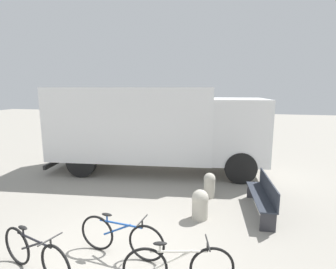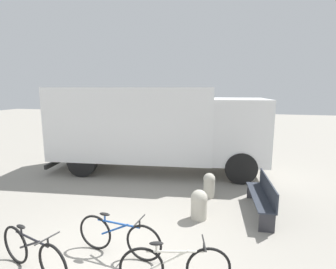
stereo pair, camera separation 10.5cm
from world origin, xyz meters
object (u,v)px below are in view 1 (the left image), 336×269
object	(u,v)px
bollard_near_bench	(200,203)
bollard_far_bench	(209,184)
bicycle_near	(35,254)
delivery_truck	(154,125)
park_bench	(264,194)
bicycle_middle	(121,237)
bicycle_far	(178,267)

from	to	relation	value
bollard_near_bench	bollard_far_bench	size ratio (longest dim) A/B	1.01
bollard_far_bench	bicycle_near	bearing A→B (deg)	-124.15
delivery_truck	bicycle_near	world-z (taller)	delivery_truck
bollard_near_bench	park_bench	bearing A→B (deg)	22.86
delivery_truck	bicycle_middle	world-z (taller)	delivery_truck
bollard_near_bench	bollard_far_bench	bearing A→B (deg)	84.34
bicycle_middle	bicycle_far	world-z (taller)	same
bollard_near_bench	bicycle_far	bearing A→B (deg)	-92.55
bicycle_middle	bollard_far_bench	xyz separation A→B (m)	(1.44, 3.10, 0.01)
park_bench	bicycle_far	world-z (taller)	park_bench
bicycle_near	bollard_far_bench	world-z (taller)	bicycle_near
bollard_near_bench	bicycle_middle	bearing A→B (deg)	-126.70
bicycle_far	park_bench	bearing A→B (deg)	48.22
bicycle_near	bollard_near_bench	world-z (taller)	bicycle_near
delivery_truck	bicycle_middle	xyz separation A→B (m)	(0.81, -5.18, -1.39)
bicycle_middle	bollard_near_bench	size ratio (longest dim) A/B	2.41
bicycle_middle	bollard_near_bench	xyz separation A→B (m)	(1.31, 1.75, 0.00)
bicycle_middle	bicycle_far	bearing A→B (deg)	-19.25
bollard_near_bench	bollard_far_bench	distance (m)	1.35
bicycle_near	bicycle_far	xyz separation A→B (m)	(2.41, 0.21, 0.00)
bicycle_far	bicycle_near	bearing A→B (deg)	171.90
delivery_truck	bicycle_far	world-z (taller)	delivery_truck
park_bench	delivery_truck	bearing A→B (deg)	48.18
delivery_truck	bicycle_far	size ratio (longest dim) A/B	4.70
bicycle_near	bicycle_middle	distance (m)	1.44
bicycle_near	park_bench	bearing A→B (deg)	55.61
bicycle_far	bollard_far_bench	size ratio (longest dim) A/B	2.39
park_bench	bollard_near_bench	distance (m)	1.66
delivery_truck	park_bench	size ratio (longest dim) A/B	4.14
bicycle_near	bicycle_middle	xyz separation A→B (m)	(1.20, 0.80, 0.00)
bicycle_near	bollard_near_bench	size ratio (longest dim) A/B	2.33
bollard_far_bench	bollard_near_bench	bearing A→B (deg)	-95.66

